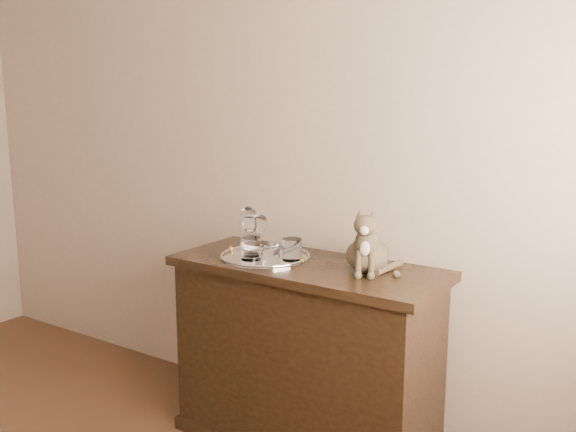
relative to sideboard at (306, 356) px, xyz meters
name	(u,v)px	position (x,y,z in m)	size (l,w,h in m)	color
wall_back	(240,138)	(-0.60, 0.31, 0.93)	(4.00, 0.10, 2.70)	tan
sideboard	(306,356)	(0.00, 0.00, 0.00)	(1.20, 0.50, 0.85)	black
tray	(265,258)	(-0.20, -0.03, 0.43)	(0.40, 0.40, 0.01)	silver
wine_glass_a	(249,229)	(-0.32, 0.01, 0.54)	(0.08, 0.08, 0.21)	white
wine_glass_c	(250,234)	(-0.29, -0.03, 0.52)	(0.07, 0.07, 0.18)	white
wine_glass_d	(260,234)	(-0.26, 0.01, 0.52)	(0.07, 0.07, 0.18)	white
tumbler_a	(271,254)	(-0.11, -0.11, 0.48)	(0.08, 0.08, 0.09)	white
tumbler_b	(251,249)	(-0.22, -0.10, 0.48)	(0.09, 0.09, 0.10)	silver
tumbler_c	(292,250)	(-0.07, -0.01, 0.48)	(0.09, 0.09, 0.10)	silver
cat	(368,239)	(0.27, 0.04, 0.56)	(0.28, 0.26, 0.28)	#4C3F2D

